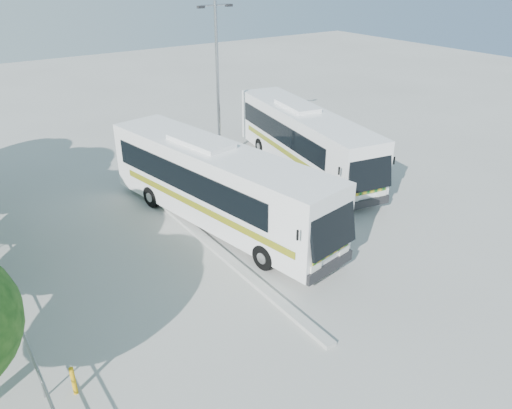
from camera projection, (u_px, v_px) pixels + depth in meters
ground at (275, 244)px, 20.84m from camera, size 100.00×100.00×0.00m
kerb_divider at (204, 238)px, 21.12m from camera, size 0.40×16.00×0.15m
coach_main at (218, 184)px, 21.62m from camera, size 4.68×12.90×3.51m
coach_adjacent at (305, 139)px, 27.35m from camera, size 4.50×12.29×3.35m
lamppost at (218, 77)px, 27.46m from camera, size 2.15×0.34×8.78m
bollard at (74, 381)px, 13.47m from camera, size 0.15×0.15×0.90m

